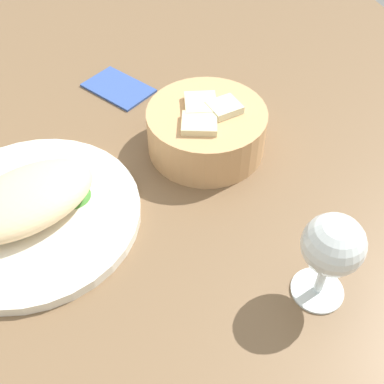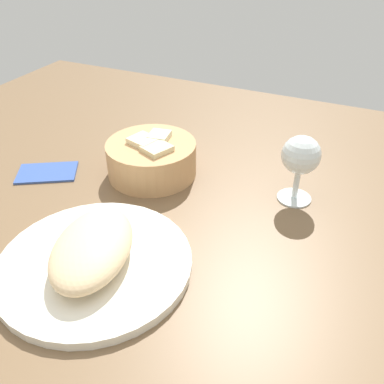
% 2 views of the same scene
% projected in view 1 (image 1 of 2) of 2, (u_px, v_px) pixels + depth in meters
% --- Properties ---
extents(ground_plane, '(1.40, 1.40, 0.02)m').
position_uv_depth(ground_plane, '(80.00, 222.00, 0.63)').
color(ground_plane, brown).
extents(plate, '(0.27, 0.27, 0.01)m').
position_uv_depth(plate, '(31.00, 215.00, 0.61)').
color(plate, white).
rests_on(plate, ground_plane).
extents(omelette, '(0.20, 0.15, 0.05)m').
position_uv_depth(omelette, '(25.00, 200.00, 0.59)').
color(omelette, beige).
rests_on(omelette, plate).
extents(lettuce_garnish, '(0.05, 0.05, 0.01)m').
position_uv_depth(lettuce_garnish, '(75.00, 192.00, 0.62)').
color(lettuce_garnish, '#3B7E2E').
rests_on(lettuce_garnish, plate).
extents(bread_basket, '(0.17, 0.17, 0.08)m').
position_uv_depth(bread_basket, '(206.00, 129.00, 0.68)').
color(bread_basket, tan).
rests_on(bread_basket, ground_plane).
extents(wine_glass_near, '(0.07, 0.07, 0.12)m').
position_uv_depth(wine_glass_near, '(332.00, 249.00, 0.49)').
color(wine_glass_near, silver).
rests_on(wine_glass_near, ground_plane).
extents(folded_napkin, '(0.12, 0.13, 0.01)m').
position_uv_depth(folded_napkin, '(118.00, 87.00, 0.80)').
color(folded_napkin, '#34519D').
rests_on(folded_napkin, ground_plane).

